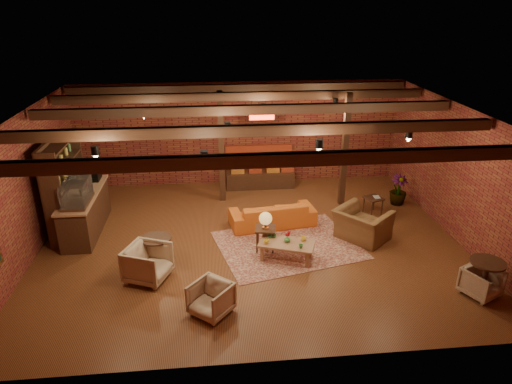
{
  "coord_description": "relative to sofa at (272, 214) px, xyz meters",
  "views": [
    {
      "loc": [
        -0.85,
        -9.74,
        5.51
      ],
      "look_at": [
        0.15,
        0.2,
        1.23
      ],
      "focal_mm": 32.0,
      "sensor_mm": 36.0,
      "label": 1
    }
  ],
  "objects": [
    {
      "name": "floor",
      "position": [
        -0.64,
        -0.85,
        -0.32
      ],
      "size": [
        10.0,
        10.0,
        0.0
      ],
      "primitive_type": "plane",
      "color": "#3C1F0F",
      "rests_on": "ground"
    },
    {
      "name": "armchair_far",
      "position": [
        3.73,
        -3.46,
        0.01
      ],
      "size": [
        0.84,
        0.82,
        0.66
      ],
      "primitive_type": "imported",
      "rotation": [
        0.0,
        0.0,
        0.46
      ],
      "color": "beige",
      "rests_on": "floor"
    },
    {
      "name": "armchair_b",
      "position": [
        -1.63,
        -3.5,
        0.03
      ],
      "size": [
        0.94,
        0.93,
        0.7
      ],
      "primitive_type": "imported",
      "rotation": [
        0.0,
        0.0,
        -0.7
      ],
      "color": "beige",
      "rests_on": "floor"
    },
    {
      "name": "plant_tall",
      "position": [
        3.76,
        0.95,
        1.0
      ],
      "size": [
        1.77,
        1.77,
        2.64
      ],
      "primitive_type": "imported",
      "rotation": [
        0.0,
        0.0,
        0.22
      ],
      "color": "#4C7F4C",
      "rests_on": "floor"
    },
    {
      "name": "wall_back",
      "position": [
        -0.64,
        3.15,
        1.28
      ],
      "size": [
        10.0,
        0.02,
        3.2
      ],
      "primitive_type": "cube",
      "color": "maroon",
      "rests_on": "ground"
    },
    {
      "name": "plant_counter",
      "position": [
        -4.64,
        0.35,
        0.9
      ],
      "size": [
        0.35,
        0.39,
        0.3
      ],
      "primitive_type": "imported",
      "color": "#337F33",
      "rests_on": "service_counter"
    },
    {
      "name": "ceiling_pipe",
      "position": [
        -0.64,
        0.75,
        2.53
      ],
      "size": [
        9.6,
        0.12,
        0.12
      ],
      "primitive_type": "cylinder",
      "rotation": [
        0.0,
        1.57,
        0.0
      ],
      "color": "black",
      "rests_on": "ceiling"
    },
    {
      "name": "wall_left",
      "position": [
        -5.64,
        -0.85,
        1.28
      ],
      "size": [
        0.02,
        8.0,
        3.2
      ],
      "primitive_type": "cube",
      "color": "maroon",
      "rests_on": "ground"
    },
    {
      "name": "side_table_lamp",
      "position": [
        -0.33,
        -1.23,
        0.41
      ],
      "size": [
        0.53,
        0.53,
        0.96
      ],
      "rotation": [
        0.0,
        0.0,
        -0.17
      ],
      "color": "black",
      "rests_on": "floor"
    },
    {
      "name": "banquette",
      "position": [
        -0.04,
        2.7,
        0.18
      ],
      "size": [
        2.1,
        0.7,
        1.0
      ],
      "primitive_type": null,
      "color": "maroon",
      "rests_on": "ground"
    },
    {
      "name": "service_counter",
      "position": [
        -4.74,
        0.15,
        0.48
      ],
      "size": [
        0.8,
        2.5,
        1.6
      ],
      "primitive_type": null,
      "color": "black",
      "rests_on": "ground"
    },
    {
      "name": "sofa",
      "position": [
        0.0,
        0.0,
        0.0
      ],
      "size": [
        2.29,
        1.17,
        0.64
      ],
      "primitive_type": "imported",
      "rotation": [
        0.0,
        0.0,
        3.29
      ],
      "color": "#C5581B",
      "rests_on": "floor"
    },
    {
      "name": "coffee_table",
      "position": [
        0.08,
        -1.71,
        0.06
      ],
      "size": [
        1.36,
        1.0,
        0.67
      ],
      "rotation": [
        0.0,
        0.0,
        -0.36
      ],
      "color": "#8D5D41",
      "rests_on": "floor"
    },
    {
      "name": "ceiling_spotlights",
      "position": [
        -0.64,
        -0.85,
        2.54
      ],
      "size": [
        6.4,
        4.4,
        0.28
      ],
      "primitive_type": null,
      "color": "black",
      "rests_on": "ceiling"
    },
    {
      "name": "ceiling",
      "position": [
        -0.64,
        -0.85,
        2.88
      ],
      "size": [
        10.0,
        8.0,
        0.02
      ],
      "primitive_type": "cube",
      "color": "black",
      "rests_on": "wall_back"
    },
    {
      "name": "side_table_book",
      "position": [
        2.84,
        0.39,
        0.13
      ],
      "size": [
        0.56,
        0.56,
        0.51
      ],
      "rotation": [
        0.0,
        0.0,
        0.34
      ],
      "color": "black",
      "rests_on": "floor"
    },
    {
      "name": "ceiling_beams",
      "position": [
        -0.64,
        -0.85,
        2.76
      ],
      "size": [
        9.8,
        6.4,
        0.22
      ],
      "primitive_type": null,
      "color": "black",
      "rests_on": "ceiling"
    },
    {
      "name": "wall_right",
      "position": [
        4.36,
        -0.85,
        1.28
      ],
      "size": [
        0.02,
        8.0,
        3.2
      ],
      "primitive_type": "cube",
      "color": "maroon",
      "rests_on": "ground"
    },
    {
      "name": "post_right",
      "position": [
        2.16,
        1.15,
        1.28
      ],
      "size": [
        0.16,
        0.16,
        3.2
      ],
      "primitive_type": "cube",
      "color": "black",
      "rests_on": "ground"
    },
    {
      "name": "armchair_a",
      "position": [
        -2.93,
        -2.21,
        0.1
      ],
      "size": [
        1.03,
        1.06,
        0.85
      ],
      "primitive_type": "imported",
      "rotation": [
        0.0,
        0.0,
        1.18
      ],
      "color": "beige",
      "rests_on": "floor"
    },
    {
      "name": "rug",
      "position": [
        0.24,
        -1.1,
        -0.31
      ],
      "size": [
        3.73,
        3.17,
        0.01
      ],
      "primitive_type": "cube",
      "rotation": [
        0.0,
        0.0,
        0.24
      ],
      "color": "maroon",
      "rests_on": "floor"
    },
    {
      "name": "round_table_left",
      "position": [
        -2.79,
        -1.69,
        0.15
      ],
      "size": [
        0.66,
        0.66,
        0.69
      ],
      "color": "black",
      "rests_on": "floor"
    },
    {
      "name": "service_sign",
      "position": [
        -0.04,
        2.25,
        2.03
      ],
      "size": [
        0.86,
        0.06,
        0.3
      ],
      "primitive_type": "cube",
      "color": "#FF3319",
      "rests_on": "ceiling"
    },
    {
      "name": "armchair_right",
      "position": [
        2.09,
        -0.96,
        0.2
      ],
      "size": [
        1.37,
        1.42,
        1.05
      ],
      "primitive_type": "imported",
      "rotation": [
        0.0,
        0.0,
        2.28
      ],
      "color": "brown",
      "rests_on": "floor"
    },
    {
      "name": "wall_front",
      "position": [
        -0.64,
        -4.85,
        1.28
      ],
      "size": [
        10.0,
        0.02,
        3.2
      ],
      "primitive_type": "cube",
      "color": "maroon",
      "rests_on": "ground"
    },
    {
      "name": "round_table_right",
      "position": [
        3.76,
        -3.47,
        0.2
      ],
      "size": [
        0.67,
        0.67,
        0.78
      ],
      "color": "black",
      "rests_on": "floor"
    },
    {
      "name": "shelving_hutch",
      "position": [
        -5.14,
        0.25,
        0.88
      ],
      "size": [
        0.52,
        2.0,
        2.4
      ],
      "primitive_type": null,
      "color": "black",
      "rests_on": "ground"
    },
    {
      "name": "post_left",
      "position": [
        -1.24,
        1.75,
        1.28
      ],
      "size": [
        0.16,
        0.16,
        3.2
      ],
      "primitive_type": "cube",
      "color": "black",
      "rests_on": "ground"
    }
  ]
}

